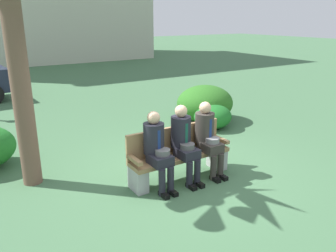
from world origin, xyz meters
name	(u,v)px	position (x,y,z in m)	size (l,w,h in m)	color
ground_plane	(182,174)	(0.00, 0.00, 0.00)	(80.00, 80.00, 0.00)	#406845
park_bench	(179,155)	(-0.12, -0.07, 0.42)	(1.85, 0.44, 0.90)	#99754C
seated_man_left	(157,147)	(-0.63, -0.20, 0.71)	(0.34, 0.72, 1.28)	#23232D
seated_man_middle	(184,140)	(-0.10, -0.20, 0.73)	(0.34, 0.72, 1.31)	#23232D
seated_man_right	(208,135)	(0.41, -0.20, 0.72)	(0.34, 0.72, 1.30)	#38332D
shrub_mid_lawn	(213,117)	(2.17, 1.78, 0.31)	(0.98, 0.90, 0.61)	#1E6A24
shrub_far_lawn	(205,103)	(2.42, 2.42, 0.48)	(1.55, 1.42, 0.97)	#2C6A20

